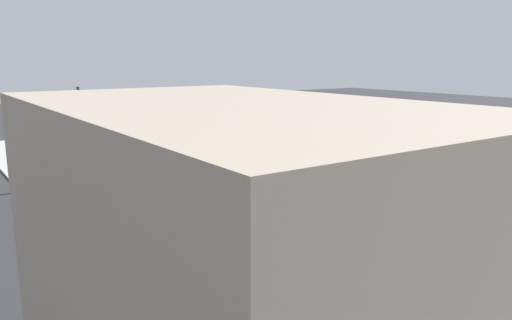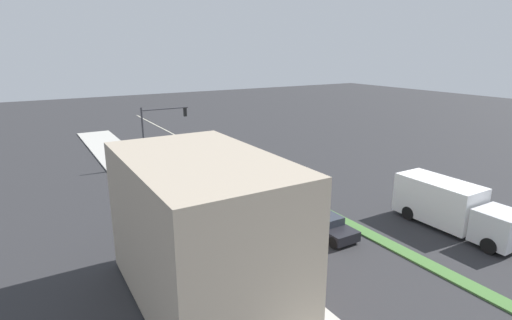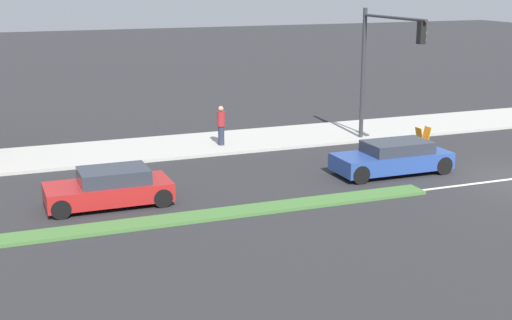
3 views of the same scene
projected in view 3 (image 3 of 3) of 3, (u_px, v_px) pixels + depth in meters
traffic_signal_main at (381, 54)px, 29.25m from camera, size 4.59×0.34×5.60m
pedestrian at (221, 125)px, 29.77m from camera, size 0.34×0.34×1.66m
warning_aframe_sign at (423, 137)px, 30.09m from camera, size 0.45×0.53×0.84m
hatchback_red at (110, 188)px, 22.32m from camera, size 1.78×3.87×1.18m
coupe_blue at (393, 158)px, 25.93m from camera, size 1.75×4.29×1.20m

